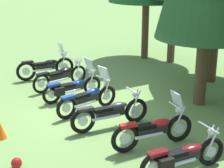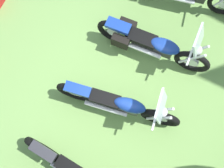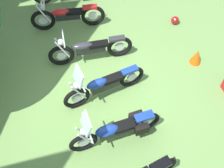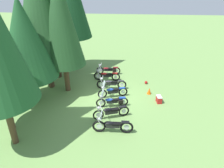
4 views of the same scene
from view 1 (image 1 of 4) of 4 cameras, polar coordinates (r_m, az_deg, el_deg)
The scene contains 10 objects.
ground_plane at distance 11.47m, azimuth -2.80°, elevation -4.35°, with size 80.00×80.00×0.00m, color #6B934C.
motorcycle_0 at distance 14.77m, azimuth -10.10°, elevation 2.67°, with size 0.61×2.32×1.39m.
motorcycle_1 at distance 13.56m, azimuth -7.88°, elevation 1.27°, with size 1.02×2.23×1.00m.
motorcycle_2 at distance 12.40m, azimuth -6.22°, elevation -0.44°, with size 0.86×2.18×1.34m.
motorcycle_3 at distance 11.31m, azimuth -3.66°, elevation -2.17°, with size 0.88×2.16×1.35m.
motorcycle_4 at distance 10.28m, azimuth -0.15°, elevation -4.45°, with size 0.66×2.36×1.01m.
motorcycle_5 at distance 9.31m, azimuth 6.52°, elevation -6.99°, with size 0.63×2.26×1.38m.
motorcycle_6 at distance 8.31m, azimuth 10.74°, elevation -10.87°, with size 0.70×2.20×1.00m.
traffic_cone at distance 10.19m, azimuth -16.84°, elevation -6.77°, with size 0.32×0.32×0.48m, color #EA590F.
dropped_helmet at distance 8.79m, azimuth -14.50°, elevation -11.70°, with size 0.25×0.25×0.25m, color maroon.
Camera 1 is at (9.89, -3.70, 4.48)m, focal length 59.36 mm.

